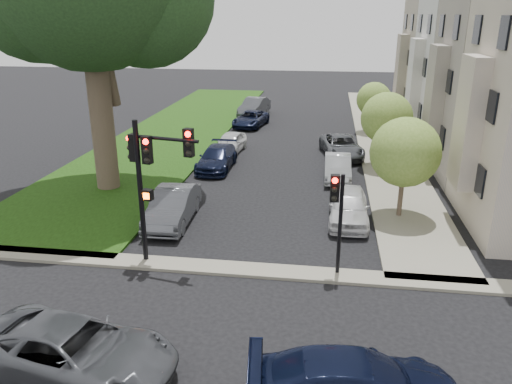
# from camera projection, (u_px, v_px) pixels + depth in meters

# --- Properties ---
(ground) EXTENTS (140.00, 140.00, 0.00)m
(ground) POSITION_uv_depth(u_px,v_px,m) (234.00, 300.00, 16.32)
(ground) COLOR black
(ground) RESTS_ON ground
(grass_strip) EXTENTS (8.00, 44.00, 0.12)m
(grass_strip) POSITION_uv_depth(u_px,v_px,m) (179.00, 130.00, 39.88)
(grass_strip) COLOR black
(grass_strip) RESTS_ON ground
(sidewalk_right) EXTENTS (3.50, 44.00, 0.12)m
(sidewalk_right) POSITION_uv_depth(u_px,v_px,m) (380.00, 137.00, 37.75)
(sidewalk_right) COLOR gray
(sidewalk_right) RESTS_ON ground
(sidewalk_cross) EXTENTS (60.00, 1.00, 0.12)m
(sidewalk_cross) POSITION_uv_depth(u_px,v_px,m) (244.00, 269.00, 18.17)
(sidewalk_cross) COLOR gray
(sidewalk_cross) RESTS_ON ground
(house_c) EXTENTS (7.70, 7.55, 15.97)m
(house_c) POSITION_uv_depth(u_px,v_px,m) (476.00, 44.00, 33.73)
(house_c) COLOR #B4AB9B
(house_c) RESTS_ON ground
(house_d) EXTENTS (7.70, 7.55, 15.97)m
(house_d) POSITION_uv_depth(u_px,v_px,m) (451.00, 38.00, 40.72)
(house_d) COLOR gray
(house_d) RESTS_ON ground
(small_tree_a) EXTENTS (3.10, 3.10, 4.65)m
(small_tree_a) POSITION_uv_depth(u_px,v_px,m) (405.00, 152.00, 21.93)
(small_tree_a) COLOR brown
(small_tree_a) RESTS_ON ground
(small_tree_b) EXTENTS (3.05, 3.05, 4.57)m
(small_tree_b) POSITION_uv_depth(u_px,v_px,m) (387.00, 118.00, 29.34)
(small_tree_b) COLOR brown
(small_tree_b) RESTS_ON ground
(small_tree_c) EXTENTS (2.64, 2.64, 3.96)m
(small_tree_c) POSITION_uv_depth(u_px,v_px,m) (374.00, 100.00, 38.26)
(small_tree_c) COLOR brown
(small_tree_c) RESTS_ON ground
(traffic_signal_main) EXTENTS (2.65, 0.72, 5.42)m
(traffic_signal_main) POSITION_uv_depth(u_px,v_px,m) (150.00, 167.00, 17.60)
(traffic_signal_main) COLOR black
(traffic_signal_main) RESTS_ON ground
(traffic_signal_secondary) EXTENTS (0.49, 0.39, 3.79)m
(traffic_signal_secondary) POSITION_uv_depth(u_px,v_px,m) (337.00, 206.00, 17.04)
(traffic_signal_secondary) COLOR black
(traffic_signal_secondary) RESTS_ON ground
(car_cross_near) EXTENTS (5.73, 3.32, 1.50)m
(car_cross_near) POSITION_uv_depth(u_px,v_px,m) (74.00, 351.00, 12.69)
(car_cross_near) COLOR #3F4247
(car_cross_near) RESTS_ON ground
(car_parked_0) EXTENTS (1.80, 4.35, 1.48)m
(car_parked_0) POSITION_uv_depth(u_px,v_px,m) (349.00, 206.00, 22.27)
(car_parked_0) COLOR silver
(car_parked_0) RESTS_ON ground
(car_parked_1) EXTENTS (1.49, 4.13, 1.35)m
(car_parked_1) POSITION_uv_depth(u_px,v_px,m) (338.00, 167.00, 28.09)
(car_parked_1) COLOR #999BA0
(car_parked_1) RESTS_ON ground
(car_parked_2) EXTENTS (3.14, 5.29, 1.38)m
(car_parked_2) POSITION_uv_depth(u_px,v_px,m) (341.00, 146.00, 32.55)
(car_parked_2) COLOR #3F4247
(car_parked_2) RESTS_ON ground
(car_parked_5) EXTENTS (1.80, 4.73, 1.54)m
(car_parked_5) POSITION_uv_depth(u_px,v_px,m) (173.00, 206.00, 22.16)
(car_parked_5) COLOR #3F4247
(car_parked_5) RESTS_ON ground
(car_parked_6) EXTENTS (1.94, 4.67, 1.35)m
(car_parked_6) POSITION_uv_depth(u_px,v_px,m) (217.00, 158.00, 29.92)
(car_parked_6) COLOR black
(car_parked_6) RESTS_ON ground
(car_parked_7) EXTENTS (1.91, 4.04, 1.33)m
(car_parked_7) POSITION_uv_depth(u_px,v_px,m) (230.00, 143.00, 33.55)
(car_parked_7) COLOR silver
(car_parked_7) RESTS_ON ground
(car_parked_8) EXTENTS (2.83, 4.90, 1.28)m
(car_parked_8) POSITION_uv_depth(u_px,v_px,m) (251.00, 119.00, 41.19)
(car_parked_8) COLOR black
(car_parked_8) RESTS_ON ground
(car_parked_9) EXTENTS (2.57, 5.11, 1.61)m
(car_parked_9) POSITION_uv_depth(u_px,v_px,m) (254.00, 107.00, 45.62)
(car_parked_9) COLOR #3F4247
(car_parked_9) RESTS_ON ground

